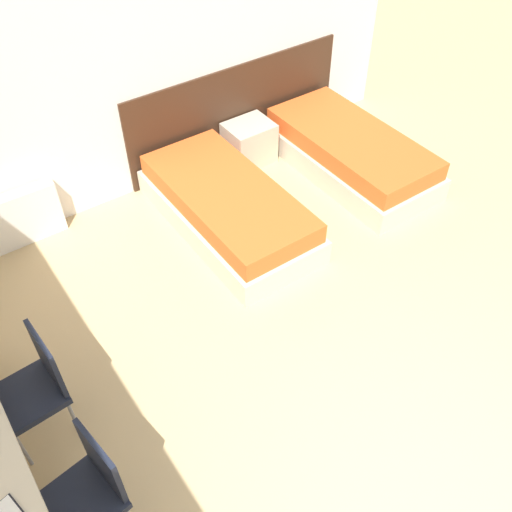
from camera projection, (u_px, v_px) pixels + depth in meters
wall_back at (124, 57)px, 4.82m from camera, size 5.92×0.05×2.70m
headboard_panel at (236, 111)px, 5.85m from camera, size 2.49×0.03×0.97m
bed_near_window at (228, 208)px, 5.19m from camera, size 0.89×1.86×0.43m
bed_near_door at (350, 153)px, 5.80m from camera, size 0.89×1.86×0.43m
nightstand at (249, 143)px, 5.91m from camera, size 0.47×0.39×0.44m
radiator at (18, 219)px, 4.99m from camera, size 0.76×0.12×0.52m
chair_near_laptop at (35, 385)px, 3.55m from camera, size 0.43×0.43×0.86m
chair_near_notebook at (88, 491)px, 3.09m from camera, size 0.46×0.46×0.86m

